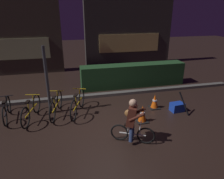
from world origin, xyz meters
TOP-DOWN VIEW (x-y plane):
  - ground_plane at (0.00, 0.00)m, footprint 40.00×40.00m
  - sidewalk_curb at (0.00, 2.20)m, footprint 12.00×0.24m
  - hedge_row at (1.80, 3.10)m, footprint 4.80×0.70m
  - storefront_left at (-3.57, 6.50)m, footprint 4.60×0.54m
  - storefront_right at (2.85, 7.20)m, footprint 5.53×0.54m
  - street_post at (-1.83, 1.20)m, footprint 0.10×0.10m
  - parked_bike_leftmost at (-3.17, 1.10)m, footprint 0.46×1.53m
  - parked_bike_left_mid at (-2.39, 0.85)m, footprint 0.49×1.63m
  - parked_bike_center_left at (-1.62, 1.01)m, footprint 0.48×1.63m
  - parked_bike_center_right at (-0.91, 0.95)m, footprint 0.62×1.65m
  - traffic_cone_near at (1.01, -0.10)m, footprint 0.36×0.36m
  - traffic_cone_far at (1.80, 0.71)m, footprint 0.36×0.36m
  - blue_crate at (2.47, 0.30)m, footprint 0.46×0.35m
  - cyclist at (0.35, -1.01)m, footprint 1.09×0.66m
  - closed_umbrella at (2.55, 0.05)m, footprint 0.32×0.36m

SIDE VIEW (x-z plane):
  - ground_plane at x=0.00m, z-range 0.00..0.00m
  - sidewalk_curb at x=0.00m, z-range 0.00..0.12m
  - blue_crate at x=2.47m, z-range 0.00..0.30m
  - traffic_cone_far at x=1.80m, z-range -0.01..0.51m
  - traffic_cone_near at x=1.01m, z-range -0.01..0.55m
  - parked_bike_leftmost at x=-3.17m, z-range -0.03..0.68m
  - parked_bike_left_mid at x=-2.39m, z-range -0.03..0.73m
  - parked_bike_center_left at x=-1.62m, z-range -0.04..0.73m
  - parked_bike_center_right at x=-0.91m, z-range -0.04..0.76m
  - closed_umbrella at x=2.55m, z-range 0.00..0.78m
  - hedge_row at x=1.80m, z-range 0.00..1.03m
  - cyclist at x=0.35m, z-range 0.01..1.25m
  - street_post at x=-1.83m, z-range 0.00..2.29m
  - storefront_left at x=-3.57m, z-range -0.01..4.19m
  - storefront_right at x=2.85m, z-range -0.01..4.52m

